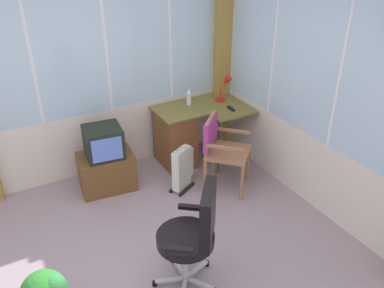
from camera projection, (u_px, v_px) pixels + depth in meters
ground at (149, 277)px, 3.78m from camera, size 5.15×4.97×0.06m
north_window_panel at (72, 70)px, 4.64m from camera, size 4.15×0.07×2.78m
east_window_panel at (339, 94)px, 3.98m from camera, size 0.07×3.97×2.78m
curtain_corner at (223, 53)px, 5.40m from camera, size 0.26×0.09×2.68m
desk at (179, 135)px, 5.34m from camera, size 1.16×0.83×0.76m
desk_lamp at (228, 84)px, 5.33m from camera, size 0.23×0.20×0.37m
tv_remote at (231, 109)px, 5.19m from camera, size 0.06×0.15×0.02m
spray_bottle at (189, 97)px, 5.29m from camera, size 0.06×0.06×0.22m
wooden_armchair at (218, 143)px, 4.77m from camera, size 0.68×0.68×0.91m
office_chair at (195, 231)px, 3.40m from camera, size 0.60×0.61×1.03m
tv_on_stand at (106, 162)px, 4.84m from camera, size 0.68×0.50×0.81m
space_heater at (183, 168)px, 4.87m from camera, size 0.37×0.30×0.55m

